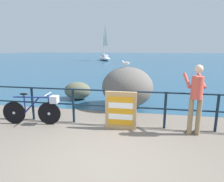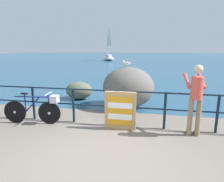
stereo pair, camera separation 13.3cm
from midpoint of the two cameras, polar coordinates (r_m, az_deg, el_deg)
name	(u,v)px [view 1 (the left image)]	position (r m, az deg, el deg)	size (l,w,h in m)	color
ground_plane	(140,67)	(23.49, 8.02, 6.80)	(120.00, 120.00, 0.10)	#6B6056
sea_surface	(144,57)	(51.49, 9.25, 9.76)	(120.00, 90.00, 0.01)	navy
promenade_railing	(117,104)	(5.52, 0.90, -3.72)	(7.91, 0.07, 1.02)	black
bicycle	(36,109)	(6.07, -21.72, -4.79)	(1.69, 0.48, 0.92)	black
person_at_railing	(196,97)	(5.22, 22.53, -1.53)	(0.49, 0.66, 1.78)	#8C7251
folded_deckchair_stack	(121,111)	(5.30, 1.83, -5.71)	(0.84, 0.10, 1.04)	tan
breakwater_boulder_main	(127,87)	(7.30, 3.94, 1.13)	(1.89, 1.70, 1.49)	#605B56
breakwater_boulder_left	(78,91)	(8.58, -10.41, 0.11)	(1.14, 0.90, 0.75)	#595D48
seagull	(126,63)	(7.18, 3.46, 8.09)	(0.34, 0.18, 0.23)	gold
sailboat	(104,57)	(35.54, -2.32, 9.96)	(3.47, 4.41, 6.16)	white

